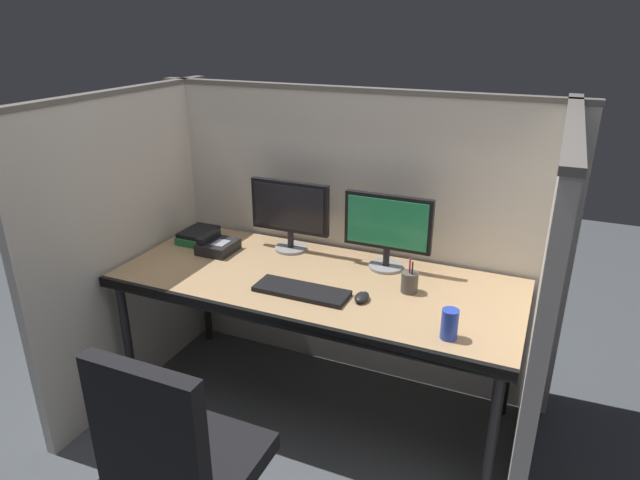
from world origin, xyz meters
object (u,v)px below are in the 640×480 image
monitor_left (290,211)px  desk_phone (217,246)px  pen_cup (410,282)px  soda_can (450,324)px  keyboard_main (301,291)px  desk (315,289)px  book_stack (198,235)px  monitor_right (388,227)px  computer_mouse (362,297)px

monitor_left → desk_phone: monitor_left is taller
pen_cup → soda_can: pen_cup is taller
keyboard_main → soda_can: 0.69m
desk → pen_cup: size_ratio=11.50×
desk → monitor_left: bearing=133.2°
keyboard_main → book_stack: size_ratio=1.94×
monitor_left → keyboard_main: bearing=-58.4°
monitor_left → desk: bearing=-46.8°
desk_phone → book_stack: bearing=154.5°
monitor_right → book_stack: 1.08m
pen_cup → book_stack: (-1.23, 0.13, -0.02)m
keyboard_main → soda_can: soda_can is taller
desk → soda_can: (0.68, -0.26, 0.11)m
computer_mouse → desk_phone: desk_phone is taller
desk_phone → desk: bearing=-10.0°
desk → pen_cup: 0.45m
pen_cup → desk_phone: bearing=177.5°
keyboard_main → pen_cup: bearing=25.1°
desk → book_stack: (-0.79, 0.20, 0.08)m
computer_mouse → pen_cup: pen_cup is taller
monitor_right → soda_can: size_ratio=3.52×
keyboard_main → pen_cup: pen_cup is taller
keyboard_main → book_stack: book_stack is taller
monitor_left → monitor_right: 0.53m
soda_can → pen_cup: bearing=127.2°
book_stack → desk_phone: (0.18, -0.09, 0.00)m
soda_can → desk_phone: bearing=164.3°
desk → soda_can: size_ratio=15.57×
keyboard_main → pen_cup: size_ratio=2.60×
book_stack → desk_phone: size_ratio=1.17×
keyboard_main → book_stack: 0.86m
monitor_left → soda_can: bearing=-29.7°
book_stack → soda_can: soda_can is taller
keyboard_main → pen_cup: 0.49m
monitor_left → soda_can: 1.10m
desk → pen_cup: pen_cup is taller
desk → computer_mouse: bearing=-20.8°
keyboard_main → desk_phone: bearing=157.4°
computer_mouse → pen_cup: bearing=44.6°
monitor_left → desk_phone: (-0.34, -0.18, -0.18)m
desk → monitor_right: size_ratio=4.42×
desk → desk_phone: bearing=170.0°
pen_cup → soda_can: bearing=-52.8°
monitor_left → computer_mouse: (0.54, -0.39, -0.20)m
monitor_right → keyboard_main: monitor_right is taller
monitor_right → desk_phone: size_ratio=2.26×
monitor_left → desk_phone: bearing=-152.6°
monitor_right → computer_mouse: 0.42m
pen_cup → book_stack: bearing=173.8°
pen_cup → computer_mouse: bearing=-135.4°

